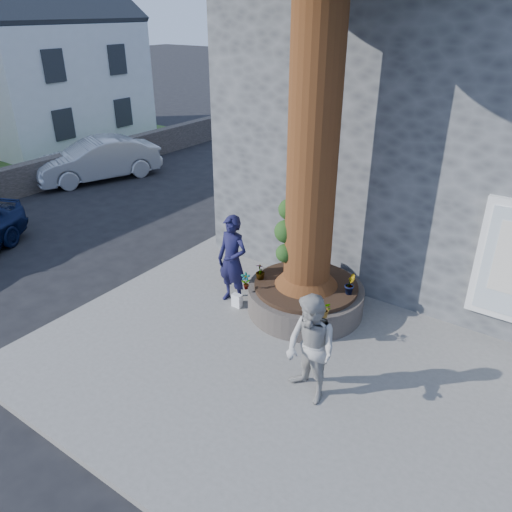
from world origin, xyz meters
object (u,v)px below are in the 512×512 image
Objects in this scene: car_silver at (97,160)px; man at (232,260)px; planter at (305,297)px; woman at (311,349)px.

man is at bearing -3.25° from car_silver.
man reaches higher than planter.
woman is at bearing -58.57° from planter.
man is 1.05× the size of woman.
woman is (2.69, -1.57, -0.05)m from man.
planter is 2.57m from woman.
woman is at bearing -4.86° from car_silver.
woman reaches higher than planter.
planter is 1.63m from man.
woman is (1.30, -2.13, 0.60)m from planter.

